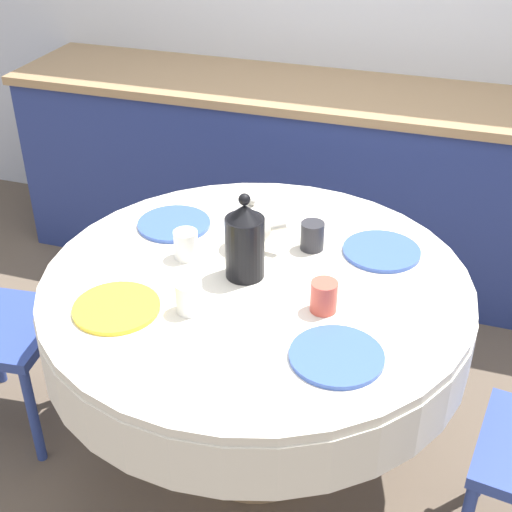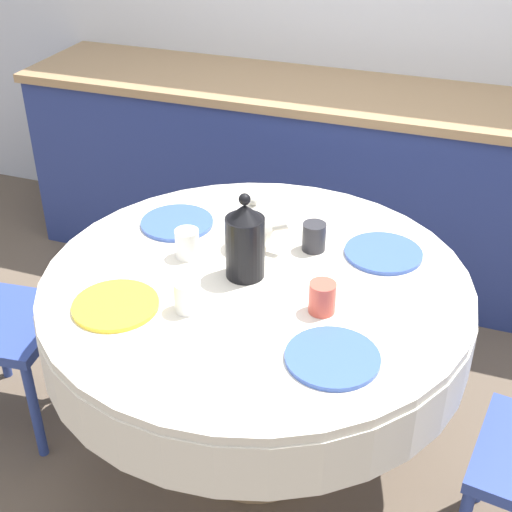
{
  "view_description": "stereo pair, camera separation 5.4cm",
  "coord_description": "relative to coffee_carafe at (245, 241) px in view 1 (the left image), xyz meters",
  "views": [
    {
      "loc": [
        0.57,
        -1.73,
        2.0
      ],
      "look_at": [
        0.0,
        0.0,
        0.86
      ],
      "focal_mm": 50.0,
      "sensor_mm": 36.0,
      "label": 1
    },
    {
      "loc": [
        0.62,
        -1.72,
        2.0
      ],
      "look_at": [
        0.0,
        0.0,
        0.86
      ],
      "focal_mm": 50.0,
      "sensor_mm": 36.0,
      "label": 2
    }
  ],
  "objects": [
    {
      "name": "cup_far_left",
      "position": [
        -0.21,
        0.04,
        -0.07
      ],
      "size": [
        0.08,
        0.08,
        0.09
      ],
      "primitive_type": "cylinder",
      "color": "white",
      "rests_on": "dining_table"
    },
    {
      "name": "plate_far_left",
      "position": [
        -0.34,
        0.22,
        -0.11
      ],
      "size": [
        0.25,
        0.25,
        0.01
      ],
      "primitive_type": "cylinder",
      "color": "#3856AD",
      "rests_on": "dining_table"
    },
    {
      "name": "plate_far_right",
      "position": [
        0.38,
        0.26,
        -0.11
      ],
      "size": [
        0.25,
        0.25,
        0.01
      ],
      "primitive_type": "cylinder",
      "color": "#3856AD",
      "rests_on": "dining_table"
    },
    {
      "name": "teapot",
      "position": [
        -0.03,
        0.17,
        -0.04
      ],
      "size": [
        0.2,
        0.14,
        0.19
      ],
      "color": "silver",
      "rests_on": "dining_table"
    },
    {
      "name": "cup_near_left",
      "position": [
        -0.09,
        -0.23,
        -0.07
      ],
      "size": [
        0.08,
        0.08,
        0.09
      ],
      "primitive_type": "cylinder",
      "color": "white",
      "rests_on": "dining_table"
    },
    {
      "name": "ground_plane",
      "position": [
        0.04,
        -0.01,
        -0.9
      ],
      "size": [
        12.0,
        12.0,
        0.0
      ],
      "primitive_type": "plane",
      "color": "brown"
    },
    {
      "name": "cup_near_right",
      "position": [
        0.27,
        -0.1,
        -0.07
      ],
      "size": [
        0.08,
        0.08,
        0.09
      ],
      "primitive_type": "cylinder",
      "color": "#CC4C3D",
      "rests_on": "dining_table"
    },
    {
      "name": "plate_near_left",
      "position": [
        -0.29,
        -0.29,
        -0.11
      ],
      "size": [
        0.25,
        0.25,
        0.01
      ],
      "primitive_type": "cylinder",
      "color": "yellow",
      "rests_on": "dining_table"
    },
    {
      "name": "dining_table",
      "position": [
        0.04,
        -0.01,
        -0.25
      ],
      "size": [
        1.34,
        1.34,
        0.78
      ],
      "color": "tan",
      "rests_on": "ground_plane"
    },
    {
      "name": "plate_near_right",
      "position": [
        0.36,
        -0.3,
        -0.11
      ],
      "size": [
        0.25,
        0.25,
        0.01
      ],
      "primitive_type": "cylinder",
      "color": "#3856AD",
      "rests_on": "dining_table"
    },
    {
      "name": "coffee_carafe",
      "position": [
        0.0,
        0.0,
        0.0
      ],
      "size": [
        0.12,
        0.12,
        0.28
      ],
      "color": "black",
      "rests_on": "dining_table"
    },
    {
      "name": "cup_far_right",
      "position": [
        0.16,
        0.22,
        -0.07
      ],
      "size": [
        0.08,
        0.08,
        0.09
      ],
      "primitive_type": "cylinder",
      "color": "#28282D",
      "rests_on": "dining_table"
    },
    {
      "name": "kitchen_counter",
      "position": [
        0.04,
        1.36,
        -0.43
      ],
      "size": [
        3.24,
        0.64,
        0.93
      ],
      "color": "navy",
      "rests_on": "ground_plane"
    }
  ]
}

